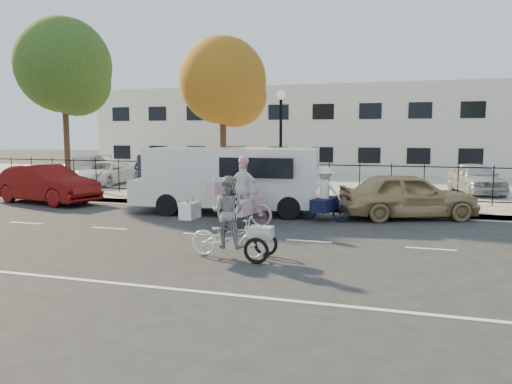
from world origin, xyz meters
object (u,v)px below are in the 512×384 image
(zebra_trike, at_px, (228,226))
(lot_car_d, at_px, (475,178))
(red_sedan, at_px, (47,184))
(white_van, at_px, (230,177))
(lot_car_b, at_px, (105,173))
(lot_car_a, at_px, (84,169))
(unicorn_bike, at_px, (243,200))
(gold_sedan, at_px, (408,195))
(pedestrian, at_px, (141,174))
(lamppost, at_px, (281,125))
(bull_bike, at_px, (324,199))

(zebra_trike, relative_size, lot_car_d, 0.53)
(zebra_trike, bearing_deg, red_sedan, 58.61)
(white_van, distance_m, lot_car_b, 10.73)
(lot_car_a, bearing_deg, lot_car_d, -14.79)
(unicorn_bike, xyz_separation_m, gold_sedan, (4.79, 2.88, -0.03))
(white_van, bearing_deg, lot_car_d, 32.89)
(zebra_trike, height_order, unicorn_bike, unicorn_bike)
(lot_car_d, bearing_deg, lot_car_b, 172.52)
(gold_sedan, distance_m, pedestrian, 11.52)
(lamppost, distance_m, lot_car_a, 12.80)
(lot_car_a, height_order, lot_car_d, lot_car_a)
(white_van, distance_m, red_sedan, 7.95)
(lot_car_a, relative_size, lot_car_b, 1.14)
(lot_car_d, bearing_deg, bull_bike, -136.67)
(lamppost, xyz_separation_m, gold_sedan, (4.93, -2.34, -2.35))
(unicorn_bike, distance_m, lot_car_b, 13.00)
(unicorn_bike, xyz_separation_m, lot_car_b, (-10.21, 8.05, -0.04))
(pedestrian, distance_m, lot_car_a, 6.82)
(red_sedan, distance_m, lot_car_b, 5.73)
(zebra_trike, height_order, lot_car_d, zebra_trike)
(white_van, distance_m, lot_car_a, 12.88)
(white_van, bearing_deg, unicorn_bike, -68.57)
(unicorn_bike, xyz_separation_m, lot_car_d, (7.64, 9.70, 0.05))
(lot_car_a, bearing_deg, pedestrian, -50.46)
(lot_car_b, bearing_deg, white_van, -36.05)
(pedestrian, relative_size, lot_car_b, 0.40)
(white_van, height_order, lot_car_d, white_van)
(white_van, height_order, lot_car_a, white_van)
(red_sedan, xyz_separation_m, lot_car_a, (-3.01, 6.58, 0.10))
(bull_bike, height_order, pedestrian, pedestrian)
(zebra_trike, distance_m, gold_sedan, 7.70)
(unicorn_bike, relative_size, lot_car_b, 0.49)
(zebra_trike, bearing_deg, pedestrian, 39.70)
(unicorn_bike, bearing_deg, lot_car_d, -30.89)
(zebra_trike, xyz_separation_m, red_sedan, (-10.07, 6.20, 0.05))
(red_sedan, height_order, lot_car_d, red_sedan)
(pedestrian, xyz_separation_m, lot_car_b, (-3.72, 2.83, -0.26))
(lot_car_a, distance_m, lot_car_d, 19.81)
(lot_car_a, bearing_deg, white_van, -48.57)
(pedestrian, bearing_deg, lot_car_b, -40.83)
(lamppost, relative_size, lot_car_d, 1.07)
(red_sedan, relative_size, lot_car_a, 0.94)
(pedestrian, relative_size, lot_car_d, 0.43)
(zebra_trike, relative_size, gold_sedan, 0.48)
(red_sedan, height_order, gold_sedan, red_sedan)
(white_van, xyz_separation_m, pedestrian, (-5.27, 3.00, -0.25))
(red_sedan, relative_size, gold_sedan, 1.04)
(lamppost, distance_m, lot_car_b, 10.72)
(gold_sedan, height_order, lot_car_d, lot_car_d)
(zebra_trike, height_order, red_sedan, zebra_trike)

